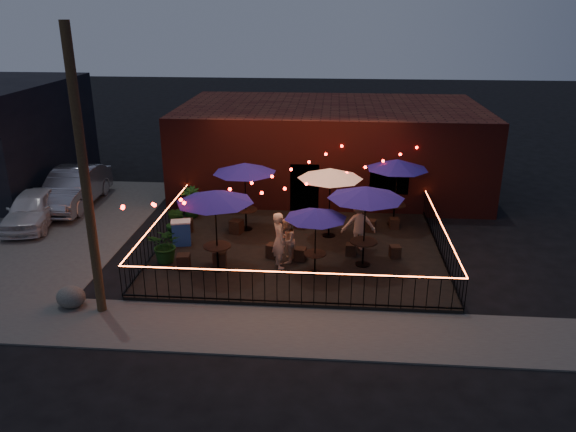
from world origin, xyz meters
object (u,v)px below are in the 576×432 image
at_px(utility_pole, 85,179).
at_px(cafe_table_1, 245,169).
at_px(boulder, 71,297).
at_px(cafe_table_2, 316,214).
at_px(cafe_table_4, 366,193).
at_px(cafe_table_0, 215,197).
at_px(cooler, 181,233).
at_px(cafe_table_5, 397,165).
at_px(cafe_table_3, 330,174).

bearing_deg(utility_pole, cafe_table_1, 62.82).
bearing_deg(boulder, cafe_table_2, 20.27).
relative_size(cafe_table_2, cafe_table_4, 0.88).
height_order(cafe_table_0, cooler, cafe_table_0).
bearing_deg(cooler, boulder, -128.75).
distance_m(cafe_table_5, boulder, 12.56).
height_order(utility_pole, cafe_table_0, utility_pole).
bearing_deg(cafe_table_0, cafe_table_3, 41.78).
height_order(cafe_table_4, cafe_table_5, cafe_table_4).
height_order(cafe_table_0, cafe_table_4, cafe_table_4).
bearing_deg(cafe_table_3, utility_pole, -137.50).
relative_size(cafe_table_1, cafe_table_2, 1.32).
bearing_deg(utility_pole, cooler, 76.16).
bearing_deg(boulder, cafe_table_3, 37.90).
bearing_deg(cafe_table_4, cafe_table_2, -155.47).
height_order(utility_pole, cafe_table_5, utility_pole).
relative_size(cafe_table_0, cafe_table_3, 1.04).
bearing_deg(cafe_table_2, cafe_table_3, 82.67).
xyz_separation_m(cafe_table_3, cooler, (-5.33, -1.27, -1.95)).
relative_size(cafe_table_1, cafe_table_3, 1.21).
bearing_deg(cafe_table_4, cooler, 169.54).
xyz_separation_m(cafe_table_1, cooler, (-2.11, -1.68, -1.97)).
bearing_deg(cafe_table_1, utility_pole, -117.18).
distance_m(cafe_table_0, cooler, 3.31).
relative_size(cafe_table_0, boulder, 3.15).
xyz_separation_m(cafe_table_4, cafe_table_5, (1.39, 3.94, -0.09)).
xyz_separation_m(utility_pole, cafe_table_2, (6.06, 2.74, -1.82)).
xyz_separation_m(cafe_table_5, boulder, (-10.00, -7.26, -2.24)).
distance_m(cafe_table_5, cooler, 8.58).
height_order(cafe_table_1, cooler, cafe_table_1).
xyz_separation_m(utility_pole, cafe_table_0, (2.87, 2.72, -1.34)).
distance_m(utility_pole, cafe_table_0, 4.17).
xyz_separation_m(cooler, boulder, (-2.11, -4.52, -0.28)).
xyz_separation_m(cafe_table_1, cafe_table_2, (2.81, -3.61, -0.41)).
distance_m(cafe_table_1, cafe_table_2, 4.59).
height_order(cafe_table_0, boulder, cafe_table_0).
distance_m(cafe_table_2, cafe_table_4, 1.81).
relative_size(cafe_table_0, cafe_table_5, 0.86).
distance_m(cafe_table_2, boulder, 7.71).
bearing_deg(cafe_table_2, cafe_table_5, 57.44).
distance_m(cafe_table_2, cafe_table_3, 3.24).
bearing_deg(cafe_table_2, cafe_table_1, 127.86).
bearing_deg(cafe_table_1, cafe_table_3, -7.33).
distance_m(utility_pole, cafe_table_2, 6.90).
bearing_deg(boulder, cafe_table_4, 21.07).
relative_size(cafe_table_3, cooler, 2.88).
relative_size(cafe_table_1, boulder, 3.69).
distance_m(utility_pole, cafe_table_3, 8.90).
xyz_separation_m(utility_pole, cafe_table_5, (9.04, 7.40, -1.42)).
distance_m(utility_pole, boulder, 3.79).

